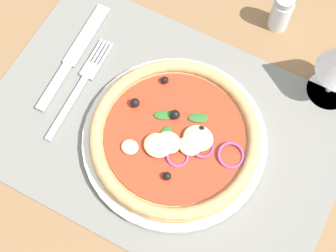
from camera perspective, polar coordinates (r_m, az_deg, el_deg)
ground_plane at (r=74.85cm, az=-0.46°, el=-0.87°), size 190.00×140.00×2.40cm
placemat at (r=73.55cm, az=-0.46°, el=-0.46°), size 51.11×34.75×0.40cm
plate at (r=72.15cm, az=0.74°, el=-1.65°), size 26.14×26.14×1.11cm
pizza at (r=70.59cm, az=0.80°, el=-1.21°), size 23.92×23.92×2.68cm
fork at (r=77.34cm, az=-9.58°, el=4.74°), size 2.45×18.05×0.44cm
knife at (r=79.89cm, az=-10.47°, el=7.82°), size 2.53×20.05×0.62cm
pepper_shaker at (r=81.47cm, az=12.54°, el=12.29°), size 3.20×3.20×6.70cm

